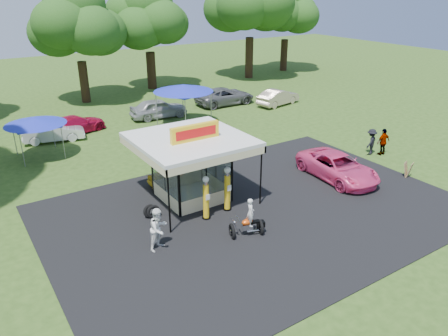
{
  "coord_description": "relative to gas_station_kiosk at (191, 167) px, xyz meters",
  "views": [
    {
      "loc": [
        -11.86,
        -13.18,
        10.5
      ],
      "look_at": [
        -0.64,
        4.0,
        1.75
      ],
      "focal_mm": 35.0,
      "sensor_mm": 36.0,
      "label": 1
    }
  ],
  "objects": [
    {
      "name": "spectator_west",
      "position": [
        -3.49,
        -3.39,
        -0.83
      ],
      "size": [
        1.14,
        1.04,
        1.91
      ],
      "primitive_type": "imported",
      "rotation": [
        0.0,
        0.0,
        0.42
      ],
      "color": "white",
      "rests_on": "ground"
    },
    {
      "name": "spare_tires",
      "position": [
        -2.67,
        -0.8,
        -1.44
      ],
      "size": [
        0.81,
        0.49,
        0.7
      ],
      "rotation": [
        0.0,
        0.0,
        -0.08
      ],
      "color": "black",
      "rests_on": "ground"
    },
    {
      "name": "ground",
      "position": [
        2.0,
        -4.99,
        -1.78
      ],
      "size": [
        120.0,
        120.0,
        0.0
      ],
      "primitive_type": "plane",
      "color": "#2B4917",
      "rests_on": "ground"
    },
    {
      "name": "pink_sedan",
      "position": [
        8.24,
        -2.42,
        -1.05
      ],
      "size": [
        2.82,
        5.42,
        1.46
      ],
      "primitive_type": "imported",
      "rotation": [
        0.0,
        0.0,
        -0.08
      ],
      "color": "#F34281",
      "rests_on": "ground"
    },
    {
      "name": "gas_pump_left",
      "position": [
        -0.52,
        -2.31,
        -0.71
      ],
      "size": [
        0.42,
        0.42,
        2.23
      ],
      "color": "black",
      "rests_on": "ground"
    },
    {
      "name": "spectator_east_a",
      "position": [
        12.96,
        -0.88,
        -0.91
      ],
      "size": [
        1.28,
        1.0,
        1.74
      ],
      "primitive_type": "imported",
      "rotation": [
        0.0,
        0.0,
        3.5
      ],
      "color": "black",
      "rests_on": "ground"
    },
    {
      "name": "tent_west",
      "position": [
        -5.37,
        10.55,
        0.63
      ],
      "size": [
        3.81,
        3.81,
        2.66
      ],
      "rotation": [
        0.0,
        0.0,
        0.01
      ],
      "color": "gray",
      "rests_on": "ground"
    },
    {
      "name": "motorcycle",
      "position": [
        0.32,
        -4.61,
        -1.05
      ],
      "size": [
        1.67,
        1.15,
        1.89
      ],
      "rotation": [
        0.0,
        0.0,
        -0.31
      ],
      "color": "black",
      "rests_on": "ground"
    },
    {
      "name": "bg_car_a",
      "position": [
        -3.87,
        13.24,
        -1.09
      ],
      "size": [
        4.4,
        2.32,
        1.38
      ],
      "primitive_type": "imported",
      "rotation": [
        0.0,
        0.0,
        1.36
      ],
      "color": "white",
      "rests_on": "ground"
    },
    {
      "name": "kiosk_car",
      "position": [
        -0.0,
        2.21,
        -1.3
      ],
      "size": [
        2.82,
        1.13,
        0.96
      ],
      "primitive_type": "imported",
      "rotation": [
        0.0,
        0.0,
        1.57
      ],
      "color": "yellow",
      "rests_on": "ground"
    },
    {
      "name": "oak_far_f",
      "position": [
        27.66,
        25.28,
        4.97
      ],
      "size": [
        8.73,
        8.73,
        10.52
      ],
      "color": "black",
      "rests_on": "ground"
    },
    {
      "name": "asphalt_apron",
      "position": [
        2.0,
        -2.99,
        -1.76
      ],
      "size": [
        20.0,
        14.0,
        0.04
      ],
      "primitive_type": "cube",
      "color": "black",
      "rests_on": "ground"
    },
    {
      "name": "bg_car_d",
      "position": [
        11.98,
        15.12,
        -1.0
      ],
      "size": [
        5.68,
        2.73,
        1.56
      ],
      "primitive_type": "imported",
      "rotation": [
        0.0,
        0.0,
        1.55
      ],
      "color": "#5C5D5F",
      "rests_on": "ground"
    },
    {
      "name": "oak_far_e",
      "position": [
        21.23,
        24.0,
        6.45
      ],
      "size": [
        10.84,
        10.84,
        12.9
      ],
      "color": "black",
      "rests_on": "ground"
    },
    {
      "name": "gas_pump_right",
      "position": [
        0.81,
        -2.13,
        -0.66
      ],
      "size": [
        0.44,
        0.44,
        2.34
      ],
      "color": "black",
      "rests_on": "ground"
    },
    {
      "name": "a_frame_sign",
      "position": [
        11.84,
        -4.53,
        -1.33
      ],
      "size": [
        0.55,
        0.6,
        0.9
      ],
      "rotation": [
        0.0,
        0.0,
        0.34
      ],
      "color": "#593819",
      "rests_on": "ground"
    },
    {
      "name": "bg_car_e",
      "position": [
        15.98,
        12.24,
        -1.05
      ],
      "size": [
        4.66,
        2.37,
        1.47
      ],
      "primitive_type": "imported",
      "rotation": [
        0.0,
        0.0,
        1.76
      ],
      "color": "#C5AE96",
      "rests_on": "ground"
    },
    {
      "name": "oak_far_c",
      "position": [
        1.44,
        23.1,
        5.03
      ],
      "size": [
        9.11,
        9.11,
        10.74
      ],
      "color": "black",
      "rests_on": "ground"
    },
    {
      "name": "bg_car_c",
      "position": [
        4.95,
        14.49,
        -0.97
      ],
      "size": [
        4.88,
        2.29,
        1.62
      ],
      "primitive_type": "imported",
      "rotation": [
        0.0,
        0.0,
        1.49
      ],
      "color": "#A4A4A8",
      "rests_on": "ground"
    },
    {
      "name": "oak_far_d",
      "position": [
        9.14,
        25.0,
        4.95
      ],
      "size": [
        8.87,
        8.87,
        10.56
      ],
      "color": "black",
      "rests_on": "ground"
    },
    {
      "name": "gas_station_kiosk",
      "position": [
        0.0,
        0.0,
        0.0
      ],
      "size": [
        5.4,
        5.4,
        4.18
      ],
      "color": "white",
      "rests_on": "ground"
    },
    {
      "name": "tent_east",
      "position": [
        5.79,
        11.55,
        1.16
      ],
      "size": [
        4.65,
        4.65,
        3.25
      ],
      "rotation": [
        0.0,
        0.0,
        0.34
      ],
      "color": "gray",
      "rests_on": "ground"
    },
    {
      "name": "bg_car_b",
      "position": [
        -2.06,
        14.16,
        -1.1
      ],
      "size": [
        5.05,
        3.27,
        1.36
      ],
      "primitive_type": "imported",
      "rotation": [
        0.0,
        0.0,
        1.89
      ],
      "color": "#B30D33",
      "rests_on": "ground"
    },
    {
      "name": "spectator_east_b",
      "position": [
        13.56,
        -1.37,
        -0.88
      ],
      "size": [
        1.08,
        0.5,
        1.8
      ],
      "primitive_type": "imported",
      "rotation": [
        0.0,
        0.0,
        3.08
      ],
      "color": "gray",
      "rests_on": "ground"
    }
  ]
}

